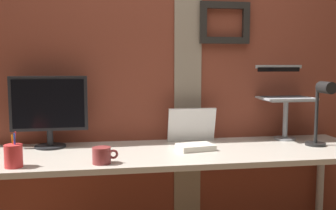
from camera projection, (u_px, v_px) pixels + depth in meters
brick_wall_back at (154, 51)px, 2.50m from camera, size 3.04×0.16×2.60m
desk at (171, 162)px, 2.20m from camera, size 2.30×0.65×0.73m
monitor at (49, 107)px, 2.25m from camera, size 0.44×0.18×0.42m
laptop_stand at (286, 113)px, 2.50m from camera, size 0.28×0.22×0.26m
laptop at (282, 90)px, 2.55m from camera, size 0.33×0.28×0.22m
whiteboard_panel at (192, 125)px, 2.44m from camera, size 0.30×0.07×0.22m
desk_lamp at (322, 106)px, 2.26m from camera, size 0.12×0.20×0.39m
pen_cup at (14, 156)px, 1.84m from camera, size 0.08×0.08×0.17m
coffee_mug at (102, 155)px, 1.91m from camera, size 0.13×0.09×0.08m
paper_clutter_stack at (195, 147)px, 2.21m from camera, size 0.22×0.17×0.03m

